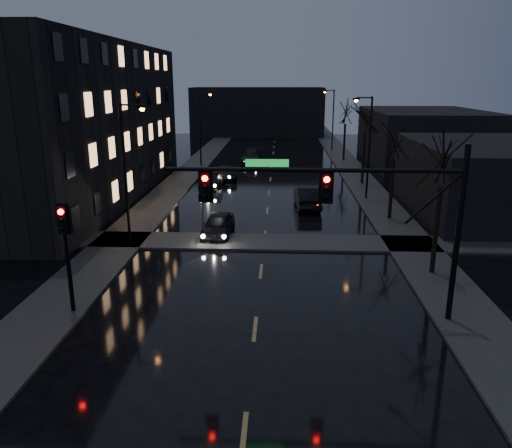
# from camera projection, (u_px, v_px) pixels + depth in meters

# --- Properties ---
(sidewalk_left) EXTENTS (3.00, 140.00, 0.12)m
(sidewalk_left) POSITION_uv_depth(u_px,v_px,m) (177.00, 184.00, 45.42)
(sidewalk_left) COLOR #2D2D2B
(sidewalk_left) RESTS_ON ground
(sidewalk_right) EXTENTS (3.00, 140.00, 0.12)m
(sidewalk_right) POSITION_uv_depth(u_px,v_px,m) (365.00, 186.00, 44.64)
(sidewalk_right) COLOR #2D2D2B
(sidewalk_right) RESTS_ON ground
(sidewalk_cross) EXTENTS (40.00, 3.00, 0.12)m
(sidewalk_cross) POSITION_uv_depth(u_px,v_px,m) (264.00, 242.00, 29.20)
(sidewalk_cross) COLOR #2D2D2B
(sidewalk_cross) RESTS_ON ground
(apartment_block) EXTENTS (12.00, 30.00, 12.00)m
(apartment_block) POSITION_uv_depth(u_px,v_px,m) (60.00, 122.00, 39.34)
(apartment_block) COLOR black
(apartment_block) RESTS_ON ground
(commercial_right_near) EXTENTS (10.00, 14.00, 5.00)m
(commercial_right_near) POSITION_uv_depth(u_px,v_px,m) (488.00, 179.00, 35.00)
(commercial_right_near) COLOR black
(commercial_right_near) RESTS_ON ground
(commercial_right_far) EXTENTS (12.00, 18.00, 6.00)m
(commercial_right_far) POSITION_uv_depth(u_px,v_px,m) (424.00, 137.00, 55.90)
(commercial_right_far) COLOR black
(commercial_right_far) RESTS_ON ground
(far_block) EXTENTS (22.00, 10.00, 8.00)m
(far_block) POSITION_uv_depth(u_px,v_px,m) (258.00, 111.00, 85.33)
(far_block) COLOR black
(far_block) RESTS_ON ground
(signal_mast) EXTENTS (11.11, 0.41, 7.00)m
(signal_mast) POSITION_uv_depth(u_px,v_px,m) (359.00, 201.00, 18.56)
(signal_mast) COLOR black
(signal_mast) RESTS_ON ground
(signal_pole_left) EXTENTS (0.35, 0.41, 4.53)m
(signal_pole_left) POSITION_uv_depth(u_px,v_px,m) (66.00, 243.00, 19.60)
(signal_pole_left) COLOR black
(signal_pole_left) RESTS_ON ground
(tree_near) EXTENTS (3.52, 3.52, 8.08)m
(tree_near) POSITION_uv_depth(u_px,v_px,m) (445.00, 148.00, 22.78)
(tree_near) COLOR black
(tree_near) RESTS_ON ground
(tree_mid_a) EXTENTS (3.30, 3.30, 7.58)m
(tree_mid_a) POSITION_uv_depth(u_px,v_px,m) (396.00, 134.00, 32.48)
(tree_mid_a) COLOR black
(tree_mid_a) RESTS_ON ground
(tree_mid_b) EXTENTS (3.74, 3.74, 8.59)m
(tree_mid_b) POSITION_uv_depth(u_px,v_px,m) (366.00, 110.00, 43.78)
(tree_mid_b) COLOR black
(tree_mid_b) RESTS_ON ground
(tree_far) EXTENTS (3.43, 3.43, 7.88)m
(tree_far) POSITION_uv_depth(u_px,v_px,m) (346.00, 108.00, 57.37)
(tree_far) COLOR black
(tree_far) RESTS_ON ground
(streetlight_l_near) EXTENTS (1.53, 0.28, 8.00)m
(streetlight_l_near) POSITION_uv_depth(u_px,v_px,m) (128.00, 162.00, 27.76)
(streetlight_l_near) COLOR black
(streetlight_l_near) RESTS_ON ground
(streetlight_l_far) EXTENTS (1.53, 0.28, 8.00)m
(streetlight_l_far) POSITION_uv_depth(u_px,v_px,m) (202.00, 123.00, 53.66)
(streetlight_l_far) COLOR black
(streetlight_l_far) RESTS_ON ground
(streetlight_r_mid) EXTENTS (1.53, 0.28, 8.00)m
(streetlight_r_mid) POSITION_uv_depth(u_px,v_px,m) (367.00, 139.00, 38.57)
(streetlight_r_mid) COLOR black
(streetlight_r_mid) RESTS_ON ground
(streetlight_r_far) EXTENTS (1.53, 0.28, 8.00)m
(streetlight_r_far) POSITION_uv_depth(u_px,v_px,m) (332.00, 115.00, 65.44)
(streetlight_r_far) COLOR black
(streetlight_r_far) RESTS_ON ground
(oncoming_car_a) EXTENTS (1.92, 4.23, 1.41)m
(oncoming_car_a) POSITION_uv_depth(u_px,v_px,m) (218.00, 225.00, 30.36)
(oncoming_car_a) COLOR black
(oncoming_car_a) RESTS_ON ground
(oncoming_car_b) EXTENTS (1.77, 4.37, 1.41)m
(oncoming_car_b) POSITION_uv_depth(u_px,v_px,m) (211.00, 180.00, 43.97)
(oncoming_car_b) COLOR black
(oncoming_car_b) RESTS_ON ground
(oncoming_car_c) EXTENTS (2.63, 4.83, 1.28)m
(oncoming_car_c) POSITION_uv_depth(u_px,v_px,m) (225.00, 173.00, 47.69)
(oncoming_car_c) COLOR black
(oncoming_car_c) RESTS_ON ground
(oncoming_car_d) EXTENTS (2.46, 5.35, 1.52)m
(oncoming_car_d) POSITION_uv_depth(u_px,v_px,m) (251.00, 157.00, 57.01)
(oncoming_car_d) COLOR black
(oncoming_car_d) RESTS_ON ground
(lead_car) EXTENTS (1.96, 4.88, 1.58)m
(lead_car) POSITION_uv_depth(u_px,v_px,m) (307.00, 197.00, 37.12)
(lead_car) COLOR black
(lead_car) RESTS_ON ground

